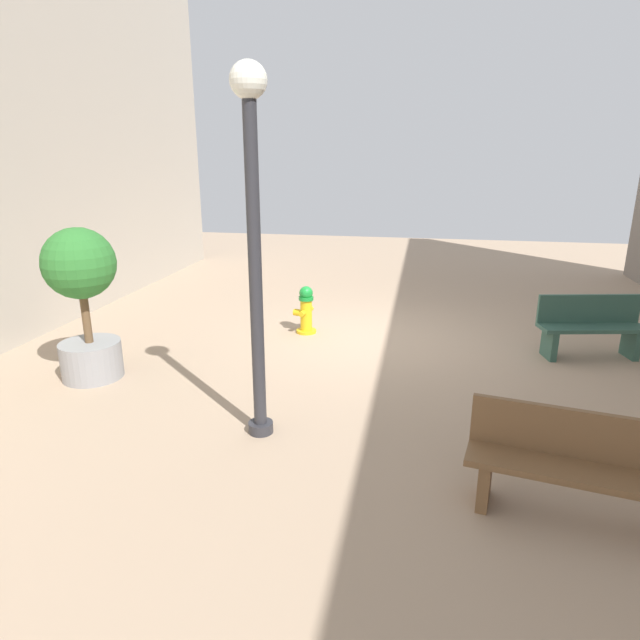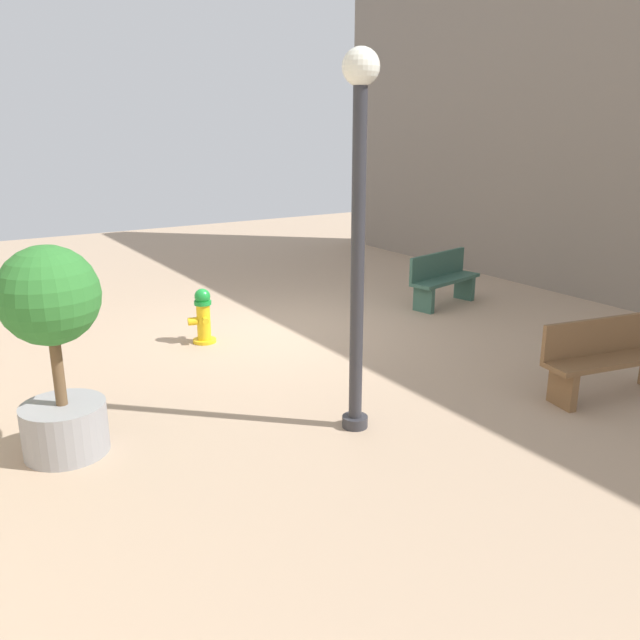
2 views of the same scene
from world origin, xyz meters
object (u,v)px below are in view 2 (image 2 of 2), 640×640
object	(u,v)px
fire_hydrant	(203,316)
bench_far	(609,356)
bench_near	(443,278)
street_lamp	(359,205)
planter_tree	(54,336)

from	to	relation	value
fire_hydrant	bench_far	distance (m)	5.59
bench_near	bench_far	bearing A→B (deg)	74.00
street_lamp	bench_far	bearing A→B (deg)	163.25
planter_tree	street_lamp	distance (m)	3.19
planter_tree	bench_near	bearing A→B (deg)	-162.64
bench_far	planter_tree	size ratio (longest dim) A/B	0.88
bench_near	fire_hydrant	bearing A→B (deg)	-3.86
planter_tree	bench_far	bearing A→B (deg)	161.12
fire_hydrant	bench_near	bearing A→B (deg)	176.14
bench_far	street_lamp	world-z (taller)	street_lamp
planter_tree	street_lamp	size ratio (longest dim) A/B	0.55
fire_hydrant	bench_near	xyz separation A→B (m)	(-4.52, 0.31, 0.08)
bench_near	planter_tree	bearing A→B (deg)	17.36
bench_near	bench_far	xyz separation A→B (m)	(1.20, 4.19, 0.01)
fire_hydrant	street_lamp	xyz separation A→B (m)	(-0.26, 3.58, 1.98)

